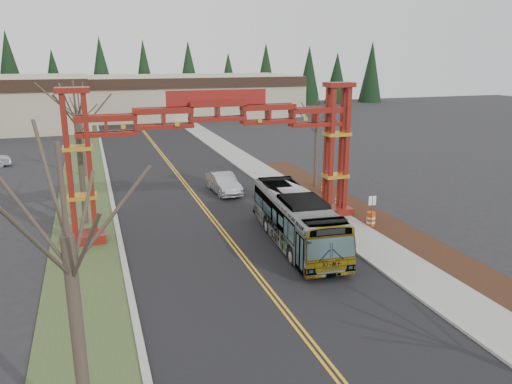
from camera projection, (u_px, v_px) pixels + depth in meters
name	position (u px, v px, depth m)	size (l,w,h in m)	color
road	(197.00, 199.00, 37.90)	(12.00, 110.00, 0.02)	black
lane_line_left	(195.00, 199.00, 37.86)	(0.12, 100.00, 0.01)	orange
lane_line_right	(198.00, 198.00, 37.94)	(0.12, 100.00, 0.01)	orange
curb_right	(272.00, 191.00, 39.77)	(0.30, 110.00, 0.15)	#A4A49F
sidewalk_right	(289.00, 190.00, 40.21)	(2.60, 110.00, 0.14)	gray
landscape_strip	(437.00, 254.00, 27.29)	(2.60, 50.00, 0.12)	black
grass_median	(86.00, 208.00, 35.45)	(4.00, 110.00, 0.08)	#394B25
curb_left	(113.00, 205.00, 36.01)	(0.30, 110.00, 0.15)	#A4A49F
gateway_arch	(218.00, 134.00, 29.92)	(18.20, 1.60, 8.90)	maroon
retail_building_east	(187.00, 95.00, 90.28)	(38.00, 20.30, 7.00)	#BAAE8E
conifer_treeline	(126.00, 77.00, 97.53)	(116.10, 5.60, 13.00)	black
transit_bus	(296.00, 219.00, 28.52)	(2.53, 10.79, 3.01)	#B7BBC0
silver_sedan	(224.00, 183.00, 39.34)	(1.66, 4.75, 1.57)	#A5A8AD
bare_tree_median_near	(67.00, 238.00, 12.06)	(3.48, 3.48, 8.64)	#382D26
bare_tree_median_mid	(76.00, 120.00, 30.49)	(3.52, 3.52, 9.10)	#382D26
bare_tree_median_far	(80.00, 112.00, 43.33)	(3.32, 3.32, 7.99)	#382D26
bare_tree_right_far	(317.00, 125.00, 39.84)	(3.24, 3.24, 7.36)	#382D26
street_sign	(372.00, 205.00, 30.97)	(0.49, 0.07, 2.15)	#3F3F44
barrel_south	(371.00, 220.00, 31.53)	(0.54, 0.54, 1.00)	#CE490B
barrel_mid	(339.00, 200.00, 35.93)	(0.48, 0.48, 0.88)	#CE490B
barrel_north	(325.00, 188.00, 39.09)	(0.50, 0.50, 0.92)	#CE490B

